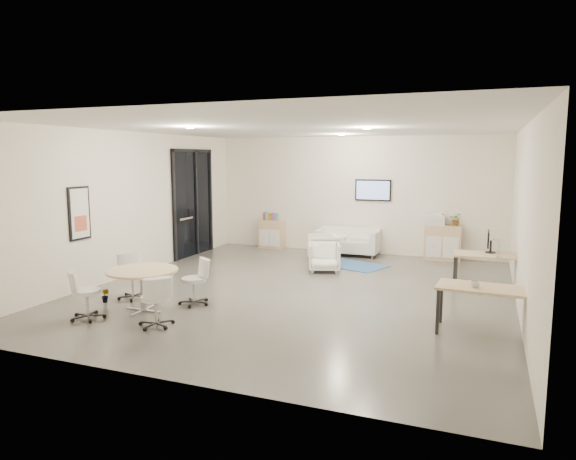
# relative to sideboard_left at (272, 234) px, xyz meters

# --- Properties ---
(room_shell) EXTENTS (9.60, 10.60, 4.80)m
(room_shell) POSITION_rel_sideboard_left_xyz_m (2.42, -4.29, 1.19)
(room_shell) COLOR #4D4B47
(room_shell) RESTS_ON ground
(glass_door) EXTENTS (0.09, 1.90, 2.85)m
(glass_door) POSITION_rel_sideboard_left_xyz_m (-1.53, -1.78, 1.10)
(glass_door) COLOR black
(glass_door) RESTS_ON room_shell
(artwork) EXTENTS (0.05, 0.54, 1.04)m
(artwork) POSITION_rel_sideboard_left_xyz_m (-1.55, -5.89, 1.14)
(artwork) COLOR black
(artwork) RESTS_ON room_shell
(wall_tv) EXTENTS (0.98, 0.06, 0.58)m
(wall_tv) POSITION_rel_sideboard_left_xyz_m (2.92, 0.18, 1.34)
(wall_tv) COLOR black
(wall_tv) RESTS_ON room_shell
(ceiling_spots) EXTENTS (3.14, 4.14, 0.03)m
(ceiling_spots) POSITION_rel_sideboard_left_xyz_m (2.22, -3.45, 2.77)
(ceiling_spots) COLOR #FFEAC6
(ceiling_spots) RESTS_ON room_shell
(sideboard_left) EXTENTS (0.72, 0.38, 0.81)m
(sideboard_left) POSITION_rel_sideboard_left_xyz_m (0.00, 0.00, 0.00)
(sideboard_left) COLOR #DEB386
(sideboard_left) RESTS_ON room_shell
(sideboard_right) EXTENTS (0.90, 0.44, 0.90)m
(sideboard_right) POSITION_rel_sideboard_left_xyz_m (4.82, -0.03, 0.05)
(sideboard_right) COLOR #DEB386
(sideboard_right) RESTS_ON room_shell
(books) EXTENTS (0.42, 0.14, 0.22)m
(books) POSITION_rel_sideboard_left_xyz_m (-0.04, 0.00, 0.52)
(books) COLOR red
(books) RESTS_ON sideboard_left
(printer) EXTENTS (0.48, 0.41, 0.32)m
(printer) POSITION_rel_sideboard_left_xyz_m (4.62, -0.03, 0.65)
(printer) COLOR white
(printer) RESTS_ON sideboard_right
(loveseat) EXTENTS (1.67, 0.86, 0.62)m
(loveseat) POSITION_rel_sideboard_left_xyz_m (2.35, -0.20, -0.07)
(loveseat) COLOR silver
(loveseat) RESTS_ON room_shell
(blue_rug) EXTENTS (1.84, 1.52, 0.01)m
(blue_rug) POSITION_rel_sideboard_left_xyz_m (2.80, -1.55, -0.40)
(blue_rug) COLOR #2A4B80
(blue_rug) RESTS_ON room_shell
(armchair_left) EXTENTS (0.95, 0.97, 0.76)m
(armchair_left) POSITION_rel_sideboard_left_xyz_m (2.02, -1.39, -0.02)
(armchair_left) COLOR silver
(armchair_left) RESTS_ON room_shell
(armchair_right) EXTENTS (0.89, 0.86, 0.73)m
(armchair_right) POSITION_rel_sideboard_left_xyz_m (2.37, -2.43, -0.04)
(armchair_right) COLOR silver
(armchair_right) RESTS_ON room_shell
(desk_rear) EXTENTS (1.44, 0.81, 0.72)m
(desk_rear) POSITION_rel_sideboard_left_xyz_m (5.95, -2.85, 0.25)
(desk_rear) COLOR #DEB386
(desk_rear) RESTS_ON room_shell
(desk_front) EXTENTS (1.40, 0.76, 0.71)m
(desk_front) POSITION_rel_sideboard_left_xyz_m (5.87, -5.64, 0.23)
(desk_front) COLOR #DEB386
(desk_front) RESTS_ON room_shell
(monitor) EXTENTS (0.20, 0.50, 0.44)m
(monitor) POSITION_rel_sideboard_left_xyz_m (5.91, -2.70, 0.56)
(monitor) COLOR black
(monitor) RESTS_ON desk_rear
(round_table) EXTENTS (1.20, 1.20, 0.73)m
(round_table) POSITION_rel_sideboard_left_xyz_m (0.42, -6.58, 0.24)
(round_table) COLOR #DEB386
(round_table) RESTS_ON room_shell
(meeting_chairs) EXTENTS (2.18, 2.18, 0.82)m
(meeting_chairs) POSITION_rel_sideboard_left_xyz_m (0.42, -6.58, 0.00)
(meeting_chairs) COLOR white
(meeting_chairs) RESTS_ON room_shell
(plant_cabinet) EXTENTS (0.32, 0.35, 0.25)m
(plant_cabinet) POSITION_rel_sideboard_left_xyz_m (5.11, -0.00, 0.62)
(plant_cabinet) COLOR #3F7F3F
(plant_cabinet) RESTS_ON sideboard_right
(plant_floor) EXTENTS (0.16, 0.28, 0.12)m
(plant_floor) POSITION_rel_sideboard_left_xyz_m (-0.56, -6.40, -0.35)
(plant_floor) COLOR #3F7F3F
(plant_floor) RESTS_ON room_shell
(cup) EXTENTS (0.14, 0.11, 0.13)m
(cup) POSITION_rel_sideboard_left_xyz_m (5.74, -5.73, 0.37)
(cup) COLOR white
(cup) RESTS_ON desk_front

